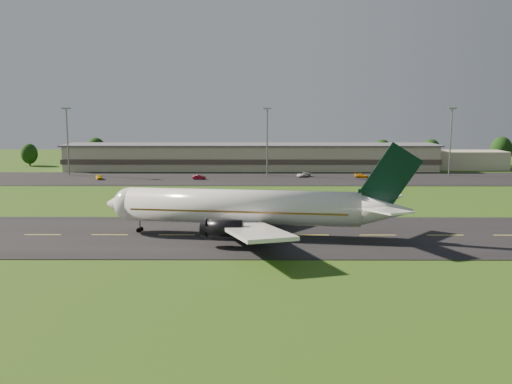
{
  "coord_description": "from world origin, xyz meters",
  "views": [
    {
      "loc": [
        2.49,
        -91.21,
        21.29
      ],
      "look_at": [
        2.01,
        8.0,
        6.0
      ],
      "focal_mm": 40.0,
      "sensor_mm": 36.0,
      "label": 1
    }
  ],
  "objects_px": {
    "light_mast_west": "(67,133)",
    "service_vehicle_a": "(99,177)",
    "service_vehicle_c": "(303,175)",
    "light_mast_east": "(451,133)",
    "service_vehicle_b": "(199,177)",
    "service_vehicle_d": "(361,176)",
    "terminal": "(271,157)",
    "light_mast_centre": "(267,133)",
    "airliner": "(248,208)"
  },
  "relations": [
    {
      "from": "airliner",
      "to": "light_mast_west",
      "type": "height_order",
      "value": "light_mast_west"
    },
    {
      "from": "light_mast_west",
      "to": "light_mast_east",
      "type": "relative_size",
      "value": 1.0
    },
    {
      "from": "service_vehicle_a",
      "to": "light_mast_centre",
      "type": "bearing_deg",
      "value": -12.05
    },
    {
      "from": "light_mast_west",
      "to": "service_vehicle_b",
      "type": "height_order",
      "value": "light_mast_west"
    },
    {
      "from": "service_vehicle_c",
      "to": "service_vehicle_d",
      "type": "xyz_separation_m",
      "value": [
        16.81,
        -2.19,
        -0.08
      ]
    },
    {
      "from": "service_vehicle_d",
      "to": "light_mast_west",
      "type": "bearing_deg",
      "value": 106.31
    },
    {
      "from": "service_vehicle_a",
      "to": "service_vehicle_b",
      "type": "height_order",
      "value": "service_vehicle_a"
    },
    {
      "from": "light_mast_west",
      "to": "service_vehicle_a",
      "type": "height_order",
      "value": "light_mast_west"
    },
    {
      "from": "airliner",
      "to": "service_vehicle_a",
      "type": "height_order",
      "value": "airliner"
    },
    {
      "from": "airliner",
      "to": "terminal",
      "type": "bearing_deg",
      "value": 94.41
    },
    {
      "from": "airliner",
      "to": "service_vehicle_b",
      "type": "bearing_deg",
      "value": 110.06
    },
    {
      "from": "light_mast_east",
      "to": "service_vehicle_a",
      "type": "bearing_deg",
      "value": -174.38
    },
    {
      "from": "light_mast_centre",
      "to": "service_vehicle_c",
      "type": "distance_m",
      "value": 16.52
    },
    {
      "from": "light_mast_east",
      "to": "service_vehicle_c",
      "type": "distance_m",
      "value": 46.11
    },
    {
      "from": "service_vehicle_d",
      "to": "service_vehicle_b",
      "type": "bearing_deg",
      "value": 114.94
    },
    {
      "from": "light_mast_centre",
      "to": "service_vehicle_d",
      "type": "bearing_deg",
      "value": -12.74
    },
    {
      "from": "light_mast_east",
      "to": "service_vehicle_b",
      "type": "xyz_separation_m",
      "value": [
        -74.54,
        -9.97,
        -12.02
      ]
    },
    {
      "from": "service_vehicle_c",
      "to": "service_vehicle_d",
      "type": "height_order",
      "value": "service_vehicle_c"
    },
    {
      "from": "light_mast_west",
      "to": "airliner",
      "type": "bearing_deg",
      "value": -55.2
    },
    {
      "from": "terminal",
      "to": "service_vehicle_b",
      "type": "bearing_deg",
      "value": -128.69
    },
    {
      "from": "service_vehicle_b",
      "to": "service_vehicle_d",
      "type": "xyz_separation_m",
      "value": [
        47.01,
        3.76,
        -0.03
      ]
    },
    {
      "from": "airliner",
      "to": "light_mast_east",
      "type": "distance_m",
      "value": 100.01
    },
    {
      "from": "light_mast_west",
      "to": "light_mast_centre",
      "type": "bearing_deg",
      "value": 0.0
    },
    {
      "from": "light_mast_west",
      "to": "service_vehicle_d",
      "type": "height_order",
      "value": "light_mast_west"
    },
    {
      "from": "service_vehicle_a",
      "to": "light_mast_west",
      "type": "bearing_deg",
      "value": 115.46
    },
    {
      "from": "terminal",
      "to": "service_vehicle_d",
      "type": "distance_m",
      "value": 34.52
    },
    {
      "from": "light_mast_centre",
      "to": "service_vehicle_a",
      "type": "bearing_deg",
      "value": -168.09
    },
    {
      "from": "service_vehicle_c",
      "to": "light_mast_centre",
      "type": "bearing_deg",
      "value": -160.51
    },
    {
      "from": "terminal",
      "to": "light_mast_centre",
      "type": "relative_size",
      "value": 7.13
    },
    {
      "from": "light_mast_east",
      "to": "service_vehicle_c",
      "type": "bearing_deg",
      "value": -174.82
    },
    {
      "from": "light_mast_west",
      "to": "service_vehicle_c",
      "type": "bearing_deg",
      "value": -3.26
    },
    {
      "from": "light_mast_centre",
      "to": "service_vehicle_a",
      "type": "distance_m",
      "value": 50.64
    },
    {
      "from": "airliner",
      "to": "light_mast_east",
      "type": "height_order",
      "value": "light_mast_east"
    },
    {
      "from": "terminal",
      "to": "service_vehicle_c",
      "type": "relative_size",
      "value": 29.93
    },
    {
      "from": "airliner",
      "to": "service_vehicle_b",
      "type": "distance_m",
      "value": 71.89
    },
    {
      "from": "light_mast_centre",
      "to": "service_vehicle_c",
      "type": "height_order",
      "value": "light_mast_centre"
    },
    {
      "from": "terminal",
      "to": "light_mast_west",
      "type": "distance_m",
      "value": 64.1
    },
    {
      "from": "airliner",
      "to": "service_vehicle_a",
      "type": "bearing_deg",
      "value": 129.87
    },
    {
      "from": "terminal",
      "to": "service_vehicle_d",
      "type": "height_order",
      "value": "terminal"
    },
    {
      "from": "terminal",
      "to": "light_mast_west",
      "type": "xyz_separation_m",
      "value": [
        -61.4,
        -16.18,
        8.75
      ]
    },
    {
      "from": "service_vehicle_b",
      "to": "service_vehicle_c",
      "type": "xyz_separation_m",
      "value": [
        30.2,
        5.95,
        0.05
      ]
    },
    {
      "from": "service_vehicle_d",
      "to": "service_vehicle_c",
      "type": "bearing_deg",
      "value": 102.96
    },
    {
      "from": "light_mast_centre",
      "to": "service_vehicle_d",
      "type": "xyz_separation_m",
      "value": [
        27.47,
        -6.21,
        -12.05
      ]
    },
    {
      "from": "terminal",
      "to": "light_mast_east",
      "type": "xyz_separation_m",
      "value": [
        53.6,
        -16.18,
        8.75
      ]
    },
    {
      "from": "terminal",
      "to": "light_mast_centre",
      "type": "xyz_separation_m",
      "value": [
        -1.4,
        -16.18,
        8.75
      ]
    },
    {
      "from": "airliner",
      "to": "light_mast_east",
      "type": "xyz_separation_m",
      "value": [
        59.32,
        80.12,
        8.08
      ]
    },
    {
      "from": "light_mast_east",
      "to": "terminal",
      "type": "bearing_deg",
      "value": 163.2
    },
    {
      "from": "service_vehicle_c",
      "to": "light_mast_east",
      "type": "bearing_deg",
      "value": 45.36
    },
    {
      "from": "airliner",
      "to": "service_vehicle_d",
      "type": "distance_m",
      "value": 80.55
    },
    {
      "from": "light_mast_centre",
      "to": "service_vehicle_a",
      "type": "xyz_separation_m",
      "value": [
        -48.14,
        -10.16,
        -11.96
      ]
    }
  ]
}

